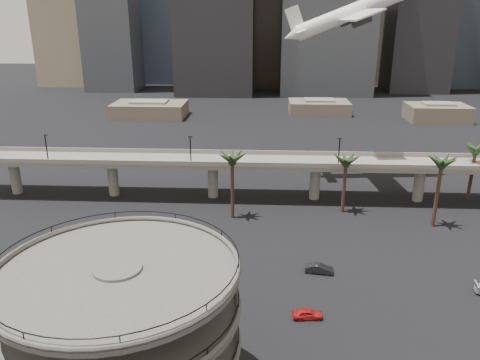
# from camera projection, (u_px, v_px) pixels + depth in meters

# --- Properties ---
(parking_ramp) EXTENTS (22.20, 22.20, 17.35)m
(parking_ramp) POSITION_uv_depth(u_px,v_px,m) (123.00, 328.00, 43.82)
(parking_ramp) COLOR #4F4D4A
(parking_ramp) RESTS_ON ground
(overpass) EXTENTS (130.00, 9.30, 14.70)m
(overpass) POSITION_uv_depth(u_px,v_px,m) (264.00, 165.00, 99.59)
(overpass) COLOR slate
(overpass) RESTS_ON ground
(palm_trees) EXTENTS (54.40, 18.40, 14.00)m
(palm_trees) POSITION_uv_depth(u_px,v_px,m) (375.00, 159.00, 90.14)
(palm_trees) COLOR #442E1D
(palm_trees) RESTS_ON ground
(low_buildings) EXTENTS (135.00, 27.50, 6.80)m
(low_buildings) POSITION_uv_depth(u_px,v_px,m) (282.00, 109.00, 182.99)
(low_buildings) COLOR #675A4C
(low_buildings) RESTS_ON ground
(skyline) EXTENTS (269.00, 86.00, 118.32)m
(skyline) POSITION_uv_depth(u_px,v_px,m) (296.00, 4.00, 239.65)
(skyline) COLOR #7E6F57
(skyline) RESTS_ON ground
(airborne_jet) EXTENTS (31.91, 28.89, 14.63)m
(airborne_jet) POSITION_uv_depth(u_px,v_px,m) (354.00, 12.00, 102.24)
(airborne_jet) COLOR white
(airborne_jet) RESTS_ON ground
(car_a) EXTENTS (4.13, 1.95, 1.37)m
(car_a) POSITION_uv_depth(u_px,v_px,m) (308.00, 314.00, 61.08)
(car_a) COLOR red
(car_a) RESTS_ON ground
(car_b) EXTENTS (4.52, 2.13, 1.43)m
(car_b) POSITION_uv_depth(u_px,v_px,m) (319.00, 269.00, 71.89)
(car_b) COLOR black
(car_b) RESTS_ON ground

